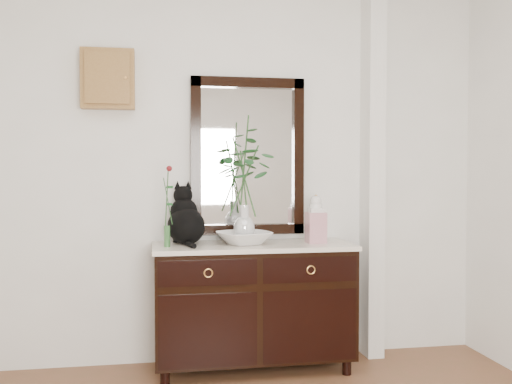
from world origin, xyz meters
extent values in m
cube|color=white|center=(0.00, 1.98, 1.35)|extent=(3.60, 0.04, 2.70)
cube|color=white|center=(1.00, 1.90, 1.35)|extent=(0.12, 0.20, 2.70)
cube|color=black|center=(0.10, 1.73, 0.46)|extent=(1.30, 0.50, 0.82)
cube|color=silver|center=(0.10, 1.73, 0.83)|extent=(1.33, 0.52, 0.03)
cube|color=black|center=(0.10, 1.97, 1.44)|extent=(0.80, 0.06, 1.10)
cube|color=white|center=(0.10, 1.98, 1.44)|extent=(0.66, 0.01, 0.96)
cube|color=brown|center=(-0.85, 1.94, 1.95)|extent=(0.35, 0.10, 0.40)
imported|color=silver|center=(0.04, 1.72, 0.89)|extent=(0.44, 0.44, 0.08)
camera|label=1|loc=(-0.54, -2.00, 1.33)|focal=40.00mm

